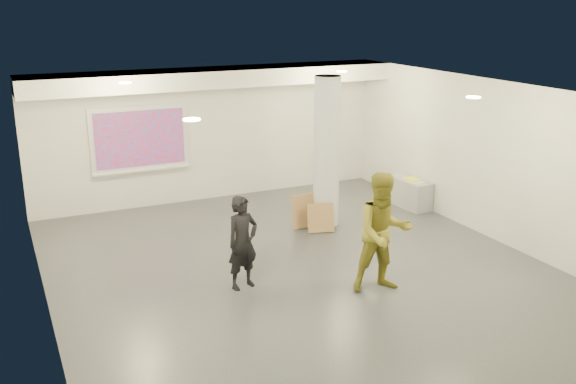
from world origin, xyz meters
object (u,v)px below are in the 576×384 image
column (327,152)px  woman (243,243)px  projection_screen (140,139)px  credenza (410,193)px  man (383,233)px

column → woman: 3.42m
projection_screen → credenza: 5.98m
projection_screen → credenza: bearing=-24.6°
column → man: column is taller
credenza → woman: (-4.83, -2.31, 0.45)m
woman → man: (1.94, -1.00, 0.20)m
column → projection_screen: 4.08m
credenza → woman: woman is taller
column → credenza: (2.22, 0.22, -1.19)m
credenza → woman: size_ratio=0.70×
column → woman: size_ratio=1.99×
column → man: bearing=-102.1°
woman → projection_screen: bearing=81.2°
woman → man: 2.19m
woman → man: size_ratio=0.79×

